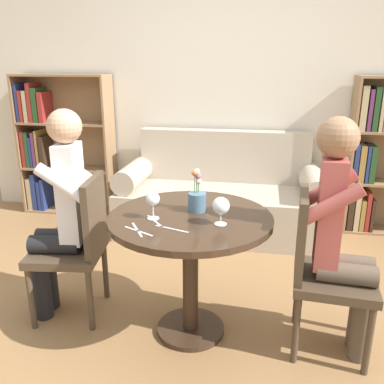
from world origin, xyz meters
TOP-DOWN VIEW (x-y plane):
  - ground_plane at (0.00, 0.00)m, footprint 16.00×16.00m
  - back_wall at (0.00, 2.01)m, footprint 5.20×0.05m
  - round_table at (0.00, 0.00)m, footprint 0.91×0.91m
  - couch at (0.00, 1.59)m, footprint 1.86×0.80m
  - bookshelf_left at (-1.78, 1.86)m, footprint 0.98×0.28m
  - chair_left at (-0.71, 0.07)m, footprint 0.47×0.47m
  - chair_right at (0.71, 0.01)m, footprint 0.45×0.45m
  - person_left at (-0.80, 0.05)m, footprint 0.44×0.37m
  - person_right at (0.80, -0.00)m, footprint 0.43×0.36m
  - wine_glass_left at (-0.19, -0.08)m, footprint 0.08×0.08m
  - wine_glass_right at (0.18, -0.10)m, footprint 0.09×0.09m
  - flower_vase at (0.02, 0.08)m, footprint 0.10×0.10m
  - knife_left_setting at (-0.22, -0.26)m, footprint 0.17×0.10m
  - fork_left_setting at (-0.23, -0.24)m, footprint 0.11×0.17m
  - knife_right_setting at (-0.06, -0.20)m, footprint 0.18×0.07m
  - fork_right_setting at (-0.17, -0.12)m, footprint 0.13×0.16m

SIDE VIEW (x-z plane):
  - ground_plane at x=0.00m, z-range 0.00..0.00m
  - couch at x=0.00m, z-range -0.15..0.77m
  - chair_left at x=-0.71m, z-range 0.04..0.94m
  - chair_right at x=0.71m, z-range 0.04..0.94m
  - round_table at x=0.00m, z-range 0.22..0.96m
  - person_left at x=-0.80m, z-range 0.03..1.33m
  - person_right at x=0.80m, z-range 0.04..1.34m
  - bookshelf_left at x=-1.78m, z-range 0.00..1.44m
  - knife_left_setting at x=-0.22m, z-range 0.74..0.74m
  - fork_left_setting at x=-0.23m, z-range 0.74..0.74m
  - knife_right_setting at x=-0.06m, z-range 0.74..0.74m
  - fork_right_setting at x=-0.17m, z-range 0.74..0.74m
  - flower_vase at x=0.02m, z-range 0.70..0.94m
  - wine_glass_right at x=0.18m, z-range 0.76..0.91m
  - wine_glass_left at x=-0.19m, z-range 0.77..0.92m
  - back_wall at x=0.00m, z-range 0.00..2.70m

